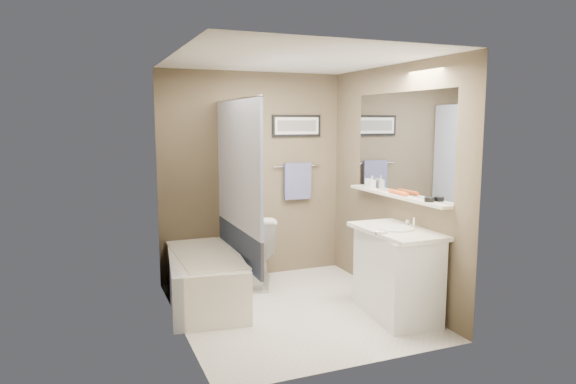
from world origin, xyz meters
name	(u,v)px	position (x,y,z in m)	size (l,w,h in m)	color
ground	(294,310)	(0.00, 0.00, 0.00)	(2.50, 2.50, 0.00)	silver
ceiling	(294,61)	(0.00, 0.00, 2.38)	(2.20, 2.50, 0.04)	white
wall_back	(253,176)	(0.00, 1.23, 1.20)	(2.20, 0.04, 2.40)	brown
wall_front	(359,209)	(0.00, -1.23, 1.20)	(2.20, 0.04, 2.40)	brown
wall_left	(180,195)	(-1.08, 0.00, 1.20)	(0.04, 2.50, 2.40)	brown
wall_right	(391,184)	(1.08, 0.00, 1.20)	(0.04, 2.50, 2.40)	brown
tile_surround	(169,209)	(-1.09, 0.50, 1.00)	(0.02, 1.55, 2.00)	tan
curtain_rod	(237,99)	(-0.40, 0.50, 2.05)	(0.02, 0.02, 1.55)	silver
curtain_upper	(238,165)	(-0.40, 0.50, 1.40)	(0.03, 1.45, 1.28)	white
curtain_lower	(239,245)	(-0.40, 0.50, 0.58)	(0.03, 1.45, 0.36)	#28344B
mirror	(401,143)	(1.09, -0.15, 1.62)	(0.02, 1.60, 1.00)	silver
shelf	(395,195)	(1.04, -0.15, 1.10)	(0.12, 1.60, 0.03)	silver
towel_bar	(297,166)	(0.55, 1.22, 1.30)	(0.02, 0.02, 0.60)	silver
towel	(298,181)	(0.55, 1.20, 1.12)	(0.34, 0.05, 0.44)	#8088BA
art_frame	(297,126)	(0.55, 1.23, 1.78)	(0.62, 0.03, 0.26)	black
art_mat	(297,126)	(0.55, 1.22, 1.78)	(0.56, 0.00, 0.20)	white
art_image	(297,126)	(0.55, 1.22, 1.78)	(0.50, 0.00, 0.13)	#595959
door	(422,231)	(0.55, -1.24, 1.00)	(0.80, 0.02, 2.00)	silver
door_handle	(382,233)	(0.22, -1.19, 1.00)	(0.02, 0.02, 0.10)	silver
bathtub	(205,278)	(-0.75, 0.55, 0.25)	(0.70, 1.50, 0.50)	white
tub_rim	(205,254)	(-0.75, 0.55, 0.50)	(0.56, 1.36, 0.02)	white
toilet	(257,249)	(-0.07, 0.91, 0.41)	(0.45, 0.80, 0.81)	silver
vanity	(397,274)	(0.85, -0.48, 0.40)	(0.50, 0.90, 0.80)	white
countertop	(397,231)	(0.84, -0.48, 0.82)	(0.54, 0.96, 0.04)	silver
sink_basin	(396,228)	(0.83, -0.48, 0.85)	(0.34, 0.34, 0.01)	silver
faucet_spout	(414,222)	(1.03, -0.48, 0.89)	(0.02, 0.02, 0.10)	white
faucet_knob	(408,222)	(1.03, -0.38, 0.87)	(0.05, 0.05, 0.05)	silver
candle_bowl_near	(429,200)	(1.04, -0.69, 1.14)	(0.09, 0.09, 0.04)	black
hair_brush_front	(401,193)	(1.04, -0.25, 1.14)	(0.04, 0.04, 0.22)	#E45920
hair_brush_back	(396,192)	(1.04, -0.17, 1.14)	(0.04, 0.04, 0.22)	#C44D1B
pink_comb	(384,191)	(1.04, 0.06, 1.12)	(0.03, 0.16, 0.01)	pink
glass_jar	(368,183)	(1.04, 0.37, 1.17)	(0.08, 0.08, 0.10)	silver
soap_bottle	(372,182)	(1.04, 0.29, 1.18)	(0.06, 0.06, 0.14)	#999999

